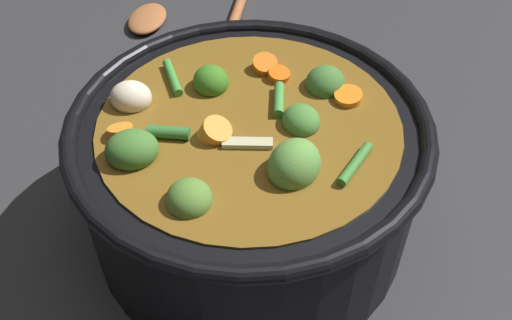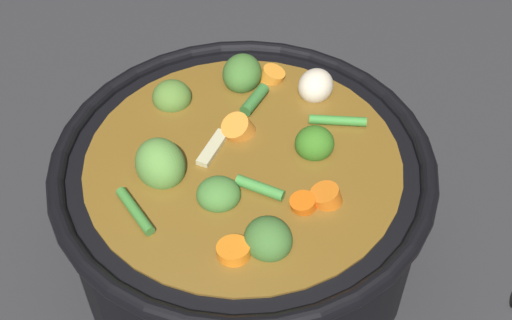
{
  "view_description": "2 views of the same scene",
  "coord_description": "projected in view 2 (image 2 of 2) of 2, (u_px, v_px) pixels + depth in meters",
  "views": [
    {
      "loc": [
        -0.35,
        -0.02,
        0.44
      ],
      "look_at": [
        -0.01,
        -0.01,
        0.1
      ],
      "focal_mm": 41.05,
      "sensor_mm": 36.0,
      "label": 1
    },
    {
      "loc": [
        0.16,
        -0.32,
        0.51
      ],
      "look_at": [
        0.01,
        0.01,
        0.13
      ],
      "focal_mm": 47.53,
      "sensor_mm": 36.0,
      "label": 2
    }
  ],
  "objects": [
    {
      "name": "cooking_pot",
      "position": [
        244.0,
        207.0,
        0.57
      ],
      "size": [
        0.3,
        0.3,
        0.15
      ],
      "color": "black",
      "rests_on": "ground_plane"
    },
    {
      "name": "ground_plane",
      "position": [
        245.0,
        257.0,
        0.62
      ],
      "size": [
        1.1,
        1.1,
        0.0
      ],
      "primitive_type": "plane",
      "color": "#2D2D30"
    }
  ]
}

